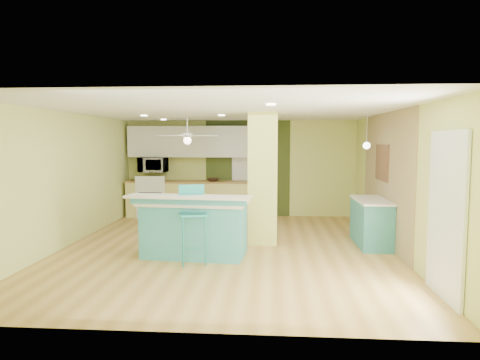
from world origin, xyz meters
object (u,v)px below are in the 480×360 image
peninsula (195,227)px  fruit_bowl (213,180)px  bar_stool (192,211)px  side_counter (371,222)px  canister (193,196)px

peninsula → fruit_bowl: (-0.17, 3.68, 0.48)m
peninsula → bar_stool: bearing=-79.9°
side_counter → fruit_bowl: (-3.37, 2.69, 0.54)m
peninsula → canister: 0.53m
side_counter → canister: size_ratio=7.46×
side_counter → canister: bearing=-162.3°
fruit_bowl → canister: size_ratio=1.86×
bar_stool → peninsula: bearing=78.9°
peninsula → bar_stool: bar_stool is taller
bar_stool → fruit_bowl: (-0.21, 4.06, 0.14)m
side_counter → fruit_bowl: bearing=141.4°
peninsula → fruit_bowl: 3.72m
bar_stool → canister: 0.40m
peninsula → canister: size_ratio=11.35×
bar_stool → fruit_bowl: size_ratio=3.72×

